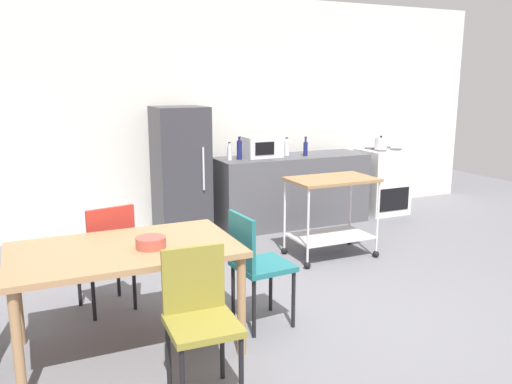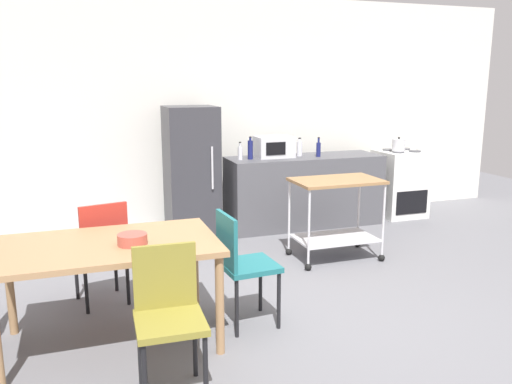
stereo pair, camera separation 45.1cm
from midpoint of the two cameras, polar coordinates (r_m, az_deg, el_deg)
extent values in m
plane|color=slate|center=(4.32, 6.73, -13.29)|extent=(12.00, 12.00, 0.00)
cube|color=silver|center=(6.85, -7.03, 8.72)|extent=(8.40, 0.12, 2.90)
cube|color=#4C4C51|center=(6.76, 2.03, 0.20)|extent=(2.00, 0.64, 0.90)
cube|color=#A37A51|center=(3.69, -17.66, -6.11)|extent=(1.50, 0.90, 0.04)
cylinder|color=#A37A51|center=(3.46, -28.19, -14.96)|extent=(0.06, 0.06, 0.71)
cylinder|color=#A37A51|center=(3.60, -5.27, -12.40)|extent=(0.06, 0.06, 0.71)
cylinder|color=#A37A51|center=(4.18, -27.57, -10.27)|extent=(0.06, 0.06, 0.71)
cylinder|color=#A37A51|center=(4.29, -8.74, -8.36)|extent=(0.06, 0.06, 0.71)
cube|color=olive|center=(3.12, -10.10, -14.29)|extent=(0.42, 0.42, 0.04)
cube|color=olive|center=(3.19, -10.94, -9.37)|extent=(0.38, 0.04, 0.40)
cylinder|color=black|center=(3.13, -6.00, -19.21)|extent=(0.03, 0.03, 0.45)
cylinder|color=black|center=(3.36, -13.55, -17.14)|extent=(0.03, 0.03, 0.45)
cylinder|color=black|center=(3.41, -7.67, -16.39)|extent=(0.03, 0.03, 0.45)
cube|color=#1E666B|center=(3.99, -2.51, -8.11)|extent=(0.43, 0.43, 0.04)
cube|color=#1E666B|center=(3.84, -4.96, -5.46)|extent=(0.06, 0.38, 0.40)
cylinder|color=black|center=(4.01, 0.85, -11.74)|extent=(0.03, 0.03, 0.45)
cylinder|color=black|center=(4.29, -1.44, -10.12)|extent=(0.03, 0.03, 0.45)
cylinder|color=black|center=(3.87, -3.64, -12.70)|extent=(0.03, 0.03, 0.45)
cylinder|color=black|center=(4.15, -5.68, -10.93)|extent=(0.03, 0.03, 0.45)
cube|color=#B72D23|center=(4.49, -19.06, -6.42)|extent=(0.48, 0.48, 0.04)
cube|color=#B72D23|center=(4.26, -18.52, -4.27)|extent=(0.38, 0.11, 0.40)
cylinder|color=black|center=(4.77, -17.54, -8.34)|extent=(0.03, 0.03, 0.45)
cylinder|color=black|center=(4.68, -21.50, -9.02)|extent=(0.03, 0.03, 0.45)
cylinder|color=black|center=(4.47, -16.07, -9.65)|extent=(0.03, 0.03, 0.45)
cylinder|color=black|center=(4.38, -20.29, -10.42)|extent=(0.03, 0.03, 0.45)
cube|color=white|center=(7.52, 11.90, 1.17)|extent=(0.60, 0.60, 0.90)
cube|color=black|center=(7.33, 13.24, -0.81)|extent=(0.48, 0.01, 0.32)
cylinder|color=#47474C|center=(7.28, 11.79, 4.48)|extent=(0.16, 0.16, 0.02)
cylinder|color=#47474C|center=(7.44, 13.41, 4.56)|extent=(0.16, 0.16, 0.02)
cylinder|color=#47474C|center=(7.47, 10.71, 4.72)|extent=(0.16, 0.16, 0.02)
cylinder|color=#47474C|center=(7.62, 12.31, 4.79)|extent=(0.16, 0.16, 0.02)
cube|color=#333338|center=(6.30, -10.28, 2.13)|extent=(0.60, 0.60, 1.55)
cylinder|color=silver|center=(6.03, -7.91, 2.52)|extent=(0.02, 0.02, 0.50)
cube|color=olive|center=(5.45, 5.98, 1.36)|extent=(0.90, 0.56, 0.03)
cube|color=silver|center=(5.60, 5.84, -4.84)|extent=(0.83, 0.52, 0.02)
cylinder|color=silver|center=(5.13, 3.23, -3.71)|extent=(0.02, 0.02, 0.76)
sphere|color=black|center=(5.26, 3.18, -8.07)|extent=(0.07, 0.07, 0.07)
cylinder|color=silver|center=(5.55, 10.95, -2.67)|extent=(0.02, 0.02, 0.76)
sphere|color=black|center=(5.67, 10.78, -6.73)|extent=(0.07, 0.07, 0.07)
cylinder|color=silver|center=(5.56, 0.85, -2.43)|extent=(0.02, 0.02, 0.76)
sphere|color=black|center=(5.68, 0.83, -6.49)|extent=(0.07, 0.07, 0.07)
cylinder|color=silver|center=(5.95, 8.18, -1.57)|extent=(0.02, 0.02, 0.76)
sphere|color=black|center=(6.07, 8.06, -5.38)|extent=(0.07, 0.07, 0.07)
cylinder|color=silver|center=(6.32, -4.97, 4.20)|extent=(0.06, 0.06, 0.16)
cylinder|color=silver|center=(6.31, -4.99, 5.13)|extent=(0.03, 0.03, 0.05)
cylinder|color=black|center=(6.30, -4.99, 5.40)|extent=(0.03, 0.03, 0.01)
cylinder|color=navy|center=(6.37, -3.87, 4.59)|extent=(0.06, 0.06, 0.23)
cylinder|color=navy|center=(6.35, -3.89, 5.78)|extent=(0.03, 0.03, 0.04)
cylinder|color=black|center=(6.35, -3.89, 6.00)|extent=(0.03, 0.03, 0.01)
cube|color=silver|center=(6.56, -1.34, 4.97)|extent=(0.46, 0.34, 0.26)
cube|color=black|center=(6.39, -1.06, 4.78)|extent=(0.25, 0.01, 0.16)
cylinder|color=silver|center=(6.70, 1.44, 4.79)|extent=(0.07, 0.07, 0.18)
cylinder|color=silver|center=(6.69, 1.45, 5.73)|extent=(0.03, 0.03, 0.04)
cylinder|color=black|center=(6.68, 1.45, 5.94)|extent=(0.03, 0.03, 0.01)
cylinder|color=navy|center=(6.67, 3.51, 4.72)|extent=(0.06, 0.06, 0.18)
cylinder|color=navy|center=(6.66, 3.53, 5.72)|extent=(0.03, 0.03, 0.06)
cylinder|color=black|center=(6.65, 3.53, 6.01)|extent=(0.03, 0.03, 0.01)
cylinder|color=#B24C3F|center=(3.60, -15.00, -5.41)|extent=(0.20, 0.20, 0.08)
cylinder|color=silver|center=(7.29, 11.79, 5.20)|extent=(0.17, 0.17, 0.16)
sphere|color=black|center=(7.28, 11.82, 5.95)|extent=(0.03, 0.03, 0.03)
cylinder|color=silver|center=(7.36, 12.53, 5.42)|extent=(0.08, 0.02, 0.07)
camera|label=1|loc=(0.23, -92.59, -0.56)|focal=36.54mm
camera|label=2|loc=(0.23, 87.41, 0.56)|focal=36.54mm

